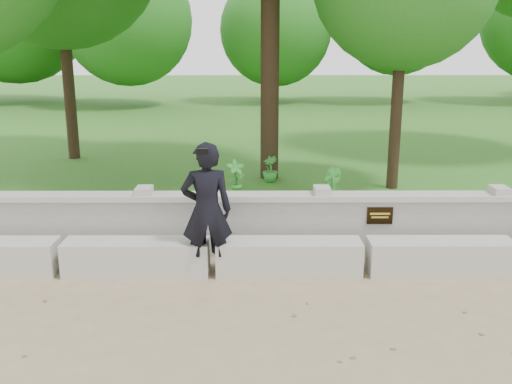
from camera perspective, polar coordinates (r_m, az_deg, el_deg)
The scene contains 8 objects.
ground at distance 6.10m, azimuth 14.11°, elevation -14.74°, with size 80.00×80.00×0.00m, color #99845E.
lawn at distance 19.40m, azimuth 4.12°, elevation 6.23°, with size 40.00×22.00×0.25m, color #2D5719.
concrete_bench at distance 7.68m, azimuth 10.80°, elevation -6.38°, with size 11.90×0.45×0.45m.
parapet_wall at distance 8.25m, azimuth 9.98°, elevation -3.10°, with size 12.50×0.35×0.90m.
man_main at distance 7.26m, azimuth -4.95°, elevation -1.88°, with size 0.69×0.62×1.78m.
shrub_a at distance 10.42m, azimuth -2.03°, elevation 1.48°, with size 0.34×0.23×0.65m, color green.
shrub_b at distance 9.76m, azimuth 7.61°, elevation 0.46°, with size 0.36×0.29×0.66m, color green.
shrub_d at distance 11.40m, azimuth 1.42°, elevation 2.31°, with size 0.29×0.26×0.53m, color green.
Camera 1 is at (-1.46, -5.14, 2.94)m, focal length 40.00 mm.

